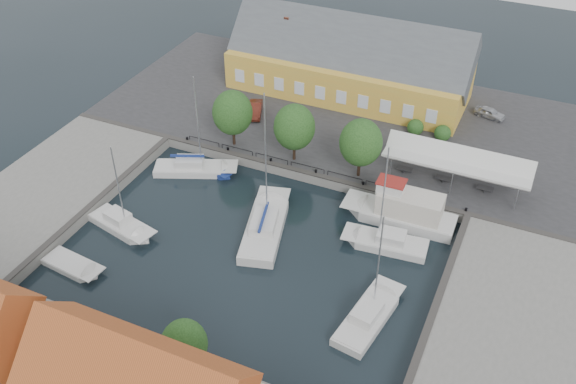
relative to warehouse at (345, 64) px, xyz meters
The scene contains 18 objects.
ground 28.82m from the warehouse, 84.77° to the right, with size 140.00×140.00×0.00m, color black.
north_quay 7.13m from the warehouse, 64.14° to the right, with size 56.00×26.00×1.00m, color #2D2D30.
west_quay 36.24m from the warehouse, 122.58° to the right, with size 12.00×24.00×1.00m, color slate.
east_quay 39.27m from the warehouse, 50.98° to the right, with size 12.00×24.00×1.00m, color slate.
quay_edge_fittings 23.99m from the warehouse, 83.67° to the right, with size 56.00×24.72×0.40m.
warehouse is the anchor object (origin of this frame).
tent_canopy 21.63m from the warehouse, 39.86° to the right, with size 14.00×4.00×2.83m.
quay_trees 16.37m from the warehouse, 87.91° to the right, with size 18.20×4.20×6.30m.
car_silver 17.69m from the warehouse, ahead, with size 1.40×3.48×1.19m, color #B4B6BC.
car_red 12.45m from the warehouse, 126.14° to the right, with size 1.42×4.06×1.34m, color #551D13.
center_sailboat 27.21m from the warehouse, 85.08° to the right, with size 5.72×10.85×14.22m.
trawler 24.52m from the warehouse, 56.61° to the right, with size 10.79×3.43×5.00m.
east_boat_a 27.87m from the warehouse, 61.64° to the right, with size 7.86×3.25×10.94m.
east_boat_c 36.38m from the warehouse, 66.66° to the right, with size 3.74×8.45×10.52m.
west_boat_a 23.35m from the warehouse, 111.80° to the right, with size 8.80×5.56×11.43m.
west_boat_c 33.63m from the warehouse, 107.34° to the right, with size 7.36×3.78×9.79m.
launch_sw 39.59m from the warehouse, 105.67° to the right, with size 5.88×2.72×0.98m.
launch_nw 21.94m from the warehouse, 107.25° to the right, with size 4.07×2.39×0.88m.
Camera 1 is at (19.95, -38.39, 38.23)m, focal length 40.00 mm.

